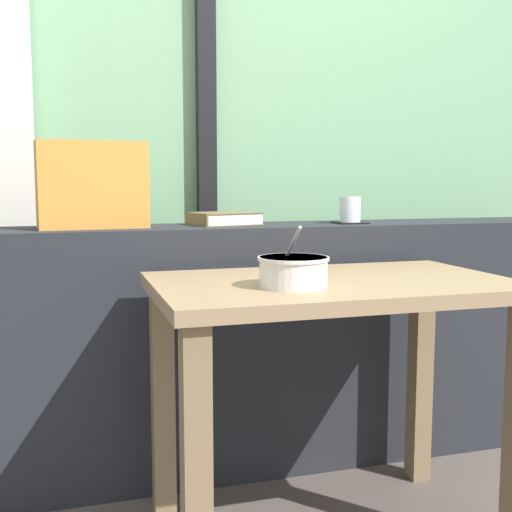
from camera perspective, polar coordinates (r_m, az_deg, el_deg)
name	(u,v)px	position (r m, az deg, el deg)	size (l,w,h in m)	color
outdoor_backdrop	(227,66)	(2.62, -2.58, 16.59)	(4.80, 0.08, 2.80)	#7AAD7F
window_divider_post	(206,88)	(2.51, -4.47, 14.69)	(0.07, 0.05, 2.60)	black
dark_console_ledge	(266,345)	(2.17, 0.88, -7.90)	(2.80, 0.30, 0.81)	#23262B
breakfast_table	(332,332)	(1.68, 6.77, -6.75)	(0.91, 0.57, 0.70)	#826849
coaster_square	(350,223)	(2.18, 8.36, 2.95)	(0.10, 0.10, 0.01)	black
juice_glass	(350,210)	(2.18, 8.38, 4.05)	(0.07, 0.07, 0.09)	white
closed_book	(224,219)	(2.09, -2.88, 3.36)	(0.24, 0.21, 0.04)	brown
throw_pillow	(92,185)	(2.00, -14.39, 6.14)	(0.32, 0.14, 0.26)	#D18938
soup_bowl	(293,272)	(1.52, 3.34, -1.42)	(0.17, 0.17, 0.15)	silver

